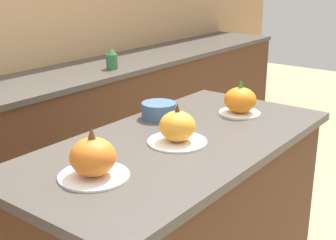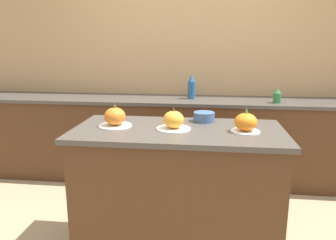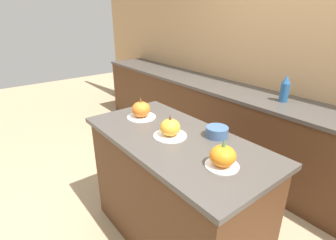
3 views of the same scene
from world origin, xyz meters
The scene contains 5 objects.
pumpkin_cake_left centered at (-0.44, 0.01, 1.00)m, with size 0.23×0.23×0.17m.
pumpkin_cake_center centered at (-0.03, -0.02, 1.00)m, with size 0.23×0.23×0.16m.
pumpkin_cake_right centered at (0.44, -0.03, 1.00)m, with size 0.19×0.19×0.17m.
bottle_short centered at (0.88, 1.21, 0.98)m, with size 0.08×0.08×0.14m.
mixing_bowl centered at (0.17, 0.23, 0.97)m, with size 0.15×0.15×0.07m.
Camera 1 is at (-1.39, -1.01, 1.59)m, focal length 50.00 mm.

